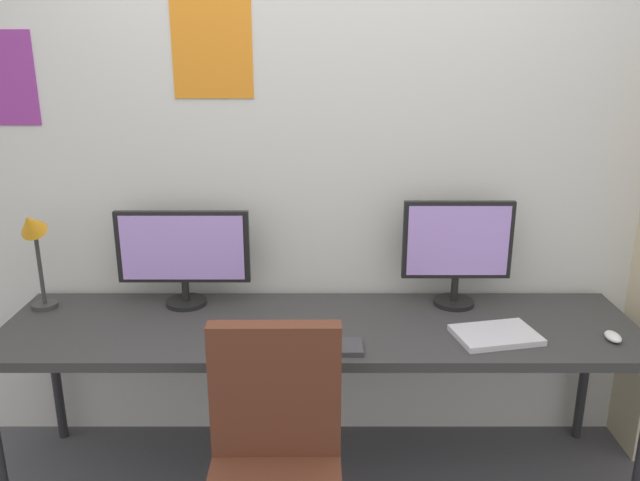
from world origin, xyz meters
TOP-DOWN VIEW (x-y plane):
  - wall_back at (-0.00, 1.02)m, footprint 5.04×0.11m
  - desk at (0.00, 0.60)m, footprint 2.64×0.68m
  - monitor_left at (-0.60, 0.81)m, footprint 0.58×0.18m
  - monitor_right at (0.60, 0.81)m, footprint 0.48×0.18m
  - desk_lamp at (-1.22, 0.75)m, footprint 0.11×0.16m
  - keyboard_main at (0.00, 0.37)m, footprint 0.33×0.13m
  - computer_mouse at (1.16, 0.45)m, footprint 0.06×0.10m
  - laptop_closed at (0.70, 0.47)m, footprint 0.36×0.28m

SIDE VIEW (x-z plane):
  - desk at x=0.00m, z-range 0.32..1.06m
  - keyboard_main at x=0.00m, z-range 0.74..0.76m
  - laptop_closed at x=0.70m, z-range 0.74..0.76m
  - computer_mouse at x=1.16m, z-range 0.74..0.77m
  - monitor_left at x=-0.60m, z-range 0.77..1.20m
  - monitor_right at x=0.60m, z-range 0.77..1.25m
  - desk_lamp at x=-1.22m, z-range 0.82..1.29m
  - wall_back at x=0.00m, z-range 0.00..2.60m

